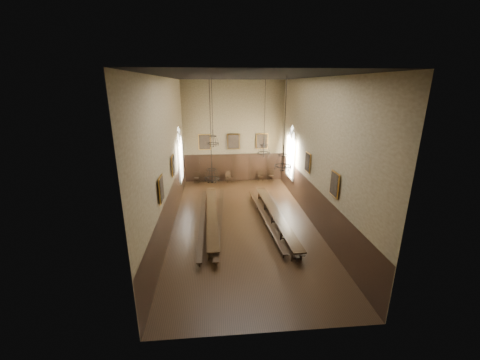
{
  "coord_description": "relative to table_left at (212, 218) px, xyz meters",
  "views": [
    {
      "loc": [
        -1.73,
        -17.31,
        8.56
      ],
      "look_at": [
        -0.06,
        1.5,
        2.44
      ],
      "focal_mm": 22.0,
      "sensor_mm": 36.0,
      "label": 1
    }
  ],
  "objects": [
    {
      "name": "portrait_back_0",
      "position": [
        -0.59,
        8.83,
        3.34
      ],
      "size": [
        1.1,
        0.12,
        1.4
      ],
      "color": "#BF842D",
      "rests_on": "wall_back"
    },
    {
      "name": "wainscot_panelling",
      "position": [
        2.01,
        -0.05,
        0.89
      ],
      "size": [
        9.0,
        18.0,
        2.5
      ],
      "primitive_type": null,
      "color": "black",
      "rests_on": "floor"
    },
    {
      "name": "window_right",
      "position": [
        6.44,
        5.45,
        3.04
      ],
      "size": [
        0.2,
        2.2,
        4.6
      ],
      "primitive_type": null,
      "color": "white",
      "rests_on": "wall_right"
    },
    {
      "name": "wall_back",
      "position": [
        2.01,
        8.96,
        4.14
      ],
      "size": [
        9.0,
        0.02,
        9.0
      ],
      "primitive_type": "cube",
      "color": "#776749",
      "rests_on": "ground"
    },
    {
      "name": "ceiling",
      "position": [
        2.01,
        -0.05,
        8.65
      ],
      "size": [
        9.0,
        18.0,
        0.02
      ],
      "primitive_type": "cube",
      "color": "black",
      "rests_on": "ground"
    },
    {
      "name": "wall_left",
      "position": [
        -2.5,
        -0.05,
        4.14
      ],
      "size": [
        0.02,
        18.0,
        9.0
      ],
      "primitive_type": "cube",
      "color": "#776749",
      "rests_on": "ground"
    },
    {
      "name": "portrait_right_1",
      "position": [
        6.39,
        -3.55,
        3.34
      ],
      "size": [
        0.12,
        1.0,
        1.3
      ],
      "color": "#BF842D",
      "rests_on": "wall_right"
    },
    {
      "name": "window_left",
      "position": [
        -2.42,
        5.45,
        3.04
      ],
      "size": [
        0.2,
        2.2,
        4.6
      ],
      "primitive_type": null,
      "color": "white",
      "rests_on": "wall_left"
    },
    {
      "name": "bench_left_inner",
      "position": [
        0.5,
        0.03,
        -0.07
      ],
      "size": [
        0.92,
        10.34,
        0.47
      ],
      "rotation": [
        0.0,
        0.0,
        -0.06
      ],
      "color": "black",
      "rests_on": "floor"
    },
    {
      "name": "bench_right_inner",
      "position": [
        3.4,
        -0.05,
        -0.1
      ],
      "size": [
        0.91,
        9.34,
        0.42
      ],
      "rotation": [
        0.0,
        0.0,
        0.07
      ],
      "color": "black",
      "rests_on": "floor"
    },
    {
      "name": "chair_3",
      "position": [
        1.5,
        8.48,
        -0.05
      ],
      "size": [
        0.57,
        0.57,
        1.03
      ],
      "rotation": [
        0.0,
        0.0,
        0.31
      ],
      "color": "black",
      "rests_on": "floor"
    },
    {
      "name": "portrait_left_1",
      "position": [
        -2.37,
        -3.55,
        3.34
      ],
      "size": [
        0.12,
        1.0,
        1.3
      ],
      "color": "#BF842D",
      "rests_on": "wall_left"
    },
    {
      "name": "chair_1",
      "position": [
        -0.54,
        8.52,
        -0.06
      ],
      "size": [
        0.56,
        0.56,
        1.0
      ],
      "rotation": [
        0.0,
        0.0,
        -0.32
      ],
      "color": "black",
      "rests_on": "floor"
    },
    {
      "name": "chair_0",
      "position": [
        -1.44,
        8.54,
        -0.07
      ],
      "size": [
        0.51,
        0.51,
        0.99
      ],
      "rotation": [
        0.0,
        0.0,
        -0.18
      ],
      "color": "black",
      "rests_on": "floor"
    },
    {
      "name": "portrait_left_0",
      "position": [
        -2.37,
        0.95,
        3.34
      ],
      "size": [
        0.12,
        1.0,
        1.3
      ],
      "color": "#BF842D",
      "rests_on": "wall_left"
    },
    {
      "name": "wall_right",
      "position": [
        6.52,
        -0.05,
        4.14
      ],
      "size": [
        0.02,
        18.0,
        9.0
      ],
      "primitive_type": "cube",
      "color": "#776749",
      "rests_on": "ground"
    },
    {
      "name": "bench_left_outer",
      "position": [
        -0.62,
        -0.11,
        -0.08
      ],
      "size": [
        0.32,
        10.02,
        0.45
      ],
      "rotation": [
        0.0,
        0.0,
        0.0
      ],
      "color": "black",
      "rests_on": "floor"
    },
    {
      "name": "chandelier_front_right",
      "position": [
        3.82,
        -2.79,
        4.47
      ],
      "size": [
        0.89,
        0.89,
        4.62
      ],
      "color": "black",
      "rests_on": "ceiling"
    },
    {
      "name": "table_left",
      "position": [
        0.0,
        0.0,
        0.0
      ],
      "size": [
        0.82,
        9.34,
        0.73
      ],
      "rotation": [
        0.0,
        0.0,
        0.02
      ],
      "color": "black",
      "rests_on": "floor"
    },
    {
      "name": "chair_7",
      "position": [
        5.48,
        8.51,
        -0.05
      ],
      "size": [
        0.52,
        0.52,
        1.03
      ],
      "rotation": [
        0.0,
        0.0,
        -0.16
      ],
      "color": "black",
      "rests_on": "floor"
    },
    {
      "name": "portrait_right_0",
      "position": [
        6.39,
        0.95,
        3.34
      ],
      "size": [
        0.12,
        1.0,
        1.3
      ],
      "color": "#BF842D",
      "rests_on": "wall_right"
    },
    {
      "name": "chandelier_back_left",
      "position": [
        0.2,
        2.22,
        4.79
      ],
      "size": [
        0.75,
        0.75,
        4.3
      ],
      "color": "black",
      "rests_on": "ceiling"
    },
    {
      "name": "bench_right_outer",
      "position": [
        4.55,
        -0.21,
        -0.1
      ],
      "size": [
        0.32,
        9.32,
        0.42
      ],
      "rotation": [
        0.0,
        0.0,
        -0.0
      ],
      "color": "black",
      "rests_on": "floor"
    },
    {
      "name": "table_right",
      "position": [
        4.08,
        -0.32,
        0.01
      ],
      "size": [
        1.14,
        9.67,
        0.75
      ],
      "rotation": [
        0.0,
        0.0,
        0.05
      ],
      "color": "black",
      "rests_on": "floor"
    },
    {
      "name": "wall_front",
      "position": [
        2.01,
        -9.06,
        4.14
      ],
      "size": [
        9.0,
        0.02,
        9.0
      ],
      "primitive_type": "cube",
      "color": "#776749",
      "rests_on": "ground"
    },
    {
      "name": "chandelier_front_left",
      "position": [
        0.11,
        -2.27,
        3.83
      ],
      "size": [
        0.77,
        0.77,
        5.35
      ],
      "color": "black",
      "rests_on": "ceiling"
    },
    {
      "name": "chair_6",
      "position": [
        4.5,
        8.54,
        -0.05
      ],
      "size": [
        0.48,
        0.48,
        1.03
      ],
      "rotation": [
        0.0,
        0.0,
        -0.06
      ],
      "color": "black",
      "rests_on": "floor"
    },
    {
      "name": "floor",
      "position": [
        2.01,
        -0.05,
        -0.37
      ],
      "size": [
        9.0,
        18.0,
        0.02
      ],
      "primitive_type": "cube",
      "color": "black",
      "rests_on": "ground"
    },
    {
      "name": "portrait_back_1",
      "position": [
        2.01,
        8.83,
        3.34
      ],
      "size": [
        1.1,
        0.12,
        1.4
      ],
      "color": "#BF842D",
      "rests_on": "wall_back"
    },
    {
      "name": "portrait_back_2",
      "position": [
        4.61,
        8.83,
        3.34
      ],
      "size": [
        1.1,
        0.12,
        1.4
      ],
      "color": "#BF842D",
      "rests_on": "wall_back"
    },
    {
      "name": "chair_2",
      "position": [
        0.43,
        8.44,
        -0.08
      ],
      "size": [
        0.45,
        0.45,
        0.93
      ],
      "rotation": [
        0.0,
        0.0,
        -0.11
      ],
      "color": "black",
      "rests_on": "floor"
    },
    {
      "name": "chandelier_back_right",
      "position": [
        3.77,
        2.9,
        3.91
      ],
      "size": [
        0.92,
        0.92,
        5.21
      ],
      "color": "black",
      "rests_on": "ceiling"
    }
  ]
}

